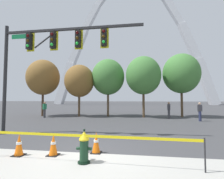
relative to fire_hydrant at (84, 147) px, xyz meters
name	(u,v)px	position (x,y,z in m)	size (l,w,h in m)	color
ground_plane	(91,154)	(-0.03, 0.83, -0.47)	(240.00, 240.00, 0.00)	#3D3D3F
fire_hydrant	(84,147)	(0.00, 0.00, 0.00)	(0.46, 0.48, 0.99)	black
caution_tape_barrier	(84,142)	(0.03, -0.07, 0.17)	(6.54, 0.26, 0.89)	#232326
traffic_cone_by_hydrant	(96,143)	(0.14, 0.93, -0.11)	(0.36, 0.36, 0.73)	black
traffic_cone_mid_sidewalk	(53,145)	(-1.22, 0.48, -0.11)	(0.36, 0.36, 0.73)	black
traffic_cone_curb_edge	(19,145)	(-2.35, 0.29, -0.11)	(0.36, 0.36, 0.73)	black
traffic_signal_gantry	(46,52)	(-3.29, 3.38, 3.94)	(7.82, 0.44, 6.00)	#232326
monument_arch	(131,46)	(-0.03, 51.10, 19.45)	(54.22, 2.55, 45.07)	silver
tree_far_left	(43,77)	(-8.75, 12.30, 3.83)	(3.58, 3.58, 6.27)	#473323
tree_left_mid	(79,81)	(-4.57, 12.40, 3.37)	(3.20, 3.20, 5.61)	brown
tree_center_left	(108,77)	(-1.52, 13.09, 3.83)	(3.59, 3.59, 6.28)	brown
tree_center_right	(143,75)	(2.28, 12.49, 3.84)	(3.60, 3.60, 6.30)	brown
tree_right_mid	(181,74)	(6.25, 13.41, 4.09)	(3.81, 3.81, 6.66)	brown
pedestrian_walking_left	(169,110)	(4.62, 11.73, 0.35)	(0.33, 0.39, 1.59)	#38383D
pedestrian_standing_center	(200,112)	(6.87, 10.21, 0.35)	(0.34, 0.22, 1.59)	#232847
pedestrian_walking_right	(45,110)	(-7.61, 10.78, 0.35)	(0.35, 0.39, 1.59)	#38383D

